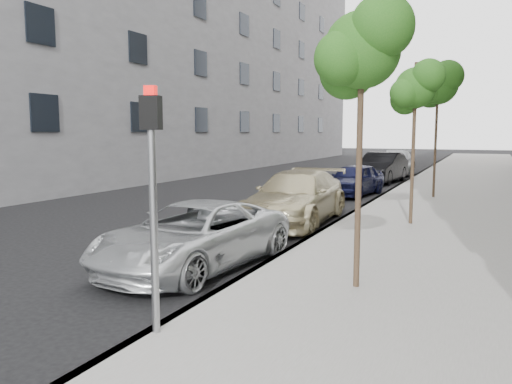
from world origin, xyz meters
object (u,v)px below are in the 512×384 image
Objects in this scene: tree_mid at (416,88)px; tree_far at (439,85)px; minivan at (194,235)px; tree_near at (363,50)px; suv at (296,197)px; sedan_black at (382,168)px; signal_pole at (153,181)px; sedan_blue at (354,180)px; sedan_rear at (396,162)px.

tree_mid is 6.53m from tree_far.
tree_near is at bearing 0.80° from minivan.
suv is (-3.33, -7.05, -3.81)m from tree_far.
tree_mid is at bearing -70.52° from sedan_black.
signal_pole is 16.34m from sedan_blue.
tree_far is 1.13× the size of minivan.
sedan_blue is at bearing 104.17° from tree_near.
tree_far is 5.13m from sedan_blue.
sedan_black is at bearing 79.76° from signal_pole.
sedan_black is (-3.33, 19.39, -3.21)m from tree_near.
sedan_blue is 6.21m from sedan_black.
minivan is at bearing -118.78° from tree_mid.
suv is (-3.33, -0.55, -3.17)m from tree_mid.
suv reaches higher than sedan_blue.
tree_far reaches higher than tree_near.
sedan_rear is at bearing 96.92° from sedan_black.
tree_far reaches higher than sedan_blue.
signal_pole is (-1.93, -9.53, -1.83)m from tree_mid.
tree_far is at bearing 62.43° from suv.
suv is at bearing -92.65° from sedan_rear.
minivan is at bearing 175.15° from tree_near.
tree_near is at bearing -90.00° from tree_mid.
minivan is 1.17× the size of sedan_blue.
tree_near is 14.00m from sedan_blue.
signal_pole is 0.59× the size of sedan_rear.
signal_pole is at bearing -60.28° from minivan.
tree_near is at bearing -75.26° from sedan_black.
tree_near reaches higher than signal_pole.
tree_mid is 4.63m from suv.
signal_pole is 0.66× the size of minivan.
tree_near is 4.81m from minivan.
tree_mid reaches higher than sedan_black.
tree_mid is at bearing 66.87° from minivan.
sedan_rear is at bearing 98.53° from sedan_blue.
suv is 1.07× the size of sedan_black.
sedan_blue is at bearing 81.13° from signal_pole.
signal_pole is 9.19m from suv.
tree_mid is (-0.00, 6.50, -0.09)m from tree_near.
signal_pole is at bearing -77.46° from sedan_blue.
tree_near is 0.94× the size of sedan_black.
tree_near is 1.15× the size of sedan_blue.
sedan_blue is 12.00m from sedan_rear.
signal_pole reaches higher than sedan_rear.
minivan is (-3.41, 0.29, -3.37)m from tree_near.
signal_pole is at bearing -90.00° from sedan_rear.
tree_mid is 0.85× the size of suv.
signal_pole reaches higher than minivan.
tree_mid reaches higher than sedan_rear.
tree_mid reaches higher than signal_pole.
sedan_blue is at bearing 87.71° from suv.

